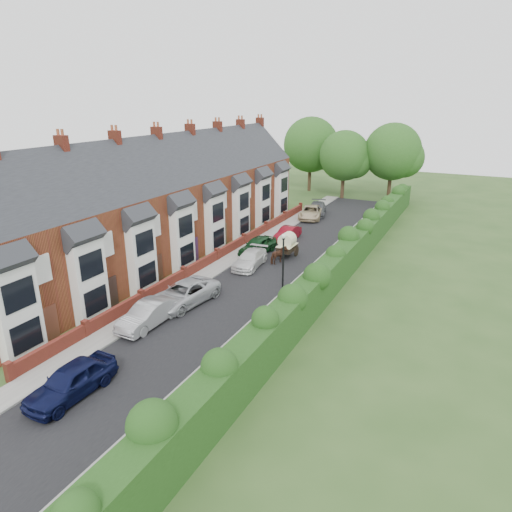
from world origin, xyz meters
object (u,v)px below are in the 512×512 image
at_px(car_silver_a, 148,314).
at_px(car_red, 287,234).
at_px(car_green, 258,245).
at_px(horse, 279,255).
at_px(car_silver_b, 184,294).
at_px(car_white, 250,259).
at_px(car_beige, 311,212).
at_px(lamppost, 283,261).
at_px(car_grey, 317,209).
at_px(car_navy, 71,381).
at_px(horse_cart, 287,243).

relative_size(car_silver_a, car_red, 1.15).
bearing_deg(car_green, horse, -23.70).
distance_m(car_silver_b, car_white, 8.54).
xyz_separation_m(car_green, car_beige, (0.00, 14.19, -0.04)).
distance_m(lamppost, car_white, 8.48).
bearing_deg(car_green, car_red, 86.61).
relative_size(car_red, car_grey, 0.79).
height_order(car_navy, car_red, car_navy).
bearing_deg(car_grey, car_navy, -102.66).
height_order(car_silver_a, car_red, car_silver_a).
bearing_deg(car_beige, car_white, -96.75).
bearing_deg(lamppost, car_white, 132.88).
bearing_deg(lamppost, car_silver_b, -157.24).
height_order(car_navy, car_green, car_navy).
bearing_deg(car_silver_b, horse_cart, 85.85).
distance_m(car_silver_b, car_green, 11.81).
bearing_deg(car_green, car_navy, -81.34).
distance_m(car_red, horse_cart, 5.22).
distance_m(car_navy, car_silver_b, 10.87).
relative_size(lamppost, car_beige, 0.98).
distance_m(car_navy, car_red, 27.73).
xyz_separation_m(car_silver_b, car_red, (0.58, 16.91, -0.12)).
bearing_deg(car_silver_b, car_red, 95.75).
relative_size(lamppost, horse, 3.03).
relative_size(lamppost, car_navy, 1.11).
height_order(lamppost, car_silver_b, lamppost).
height_order(lamppost, car_grey, lamppost).
xyz_separation_m(car_silver_b, horse_cart, (2.55, 12.12, 0.51)).
bearing_deg(horse_cart, car_white, -116.98).
distance_m(car_grey, horse_cart, 16.13).
bearing_deg(car_grey, car_silver_a, -104.59).
height_order(car_silver_a, car_silver_b, car_silver_b).
height_order(lamppost, car_red, lamppost).
bearing_deg(lamppost, car_beige, 105.30).
bearing_deg(car_red, car_beige, 97.70).
height_order(car_silver_b, car_green, car_green).
bearing_deg(car_silver_b, lamppost, 30.48).
distance_m(car_silver_a, car_red, 20.51).
bearing_deg(horse_cart, car_silver_a, -99.94).
bearing_deg(car_green, car_grey, 95.35).
relative_size(car_silver_b, horse_cart, 1.78).
height_order(car_navy, car_grey, car_navy).
relative_size(lamppost, car_white, 1.12).
bearing_deg(horse, car_grey, -66.53).
xyz_separation_m(lamppost, car_white, (-5.49, 5.91, -2.63)).
relative_size(car_beige, horse_cart, 1.69).
bearing_deg(car_silver_a, car_grey, 91.01).
xyz_separation_m(car_white, car_green, (-0.91, 3.30, 0.11)).
relative_size(car_silver_a, car_green, 1.00).
bearing_deg(car_green, car_white, -69.19).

